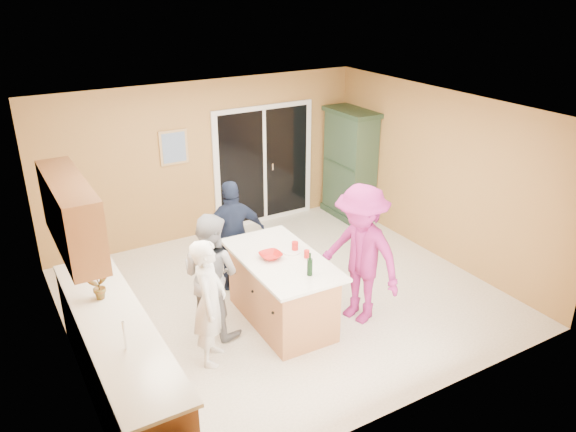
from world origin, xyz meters
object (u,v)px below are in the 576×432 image
woman_grey (211,275)px  woman_navy (233,236)px  green_hutch (350,166)px  kitchen_island (281,291)px  woman_magenta (360,254)px  woman_white (210,302)px

woman_grey → woman_navy: (0.70, 0.85, 0.01)m
green_hutch → woman_navy: (-2.92, -1.30, -0.16)m
kitchen_island → green_hutch: green_hutch is taller
kitchen_island → woman_navy: 1.16m
kitchen_island → woman_magenta: bearing=-24.6°
green_hutch → woman_grey: 4.21m
kitchen_island → woman_white: size_ratio=1.14×
woman_magenta → woman_navy: bearing=-161.8°
woman_white → woman_magenta: (1.96, -0.15, 0.15)m
woman_white → woman_navy: (0.94, 1.38, 0.03)m
green_hutch → woman_magenta: bearing=-123.9°
green_hutch → woman_white: (-3.86, -2.67, -0.20)m
woman_white → woman_grey: woman_grey is taller
kitchen_island → green_hutch: 3.70m
kitchen_island → woman_magenta: (0.88, -0.43, 0.49)m
kitchen_island → green_hutch: (2.78, 2.39, 0.54)m
green_hutch → woman_grey: bearing=-149.3°
kitchen_island → woman_white: 1.17m
kitchen_island → woman_magenta: woman_magenta is taller
kitchen_island → green_hutch: size_ratio=0.89×
woman_navy → green_hutch: bearing=-148.7°
woman_grey → woman_magenta: size_ratio=0.86×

